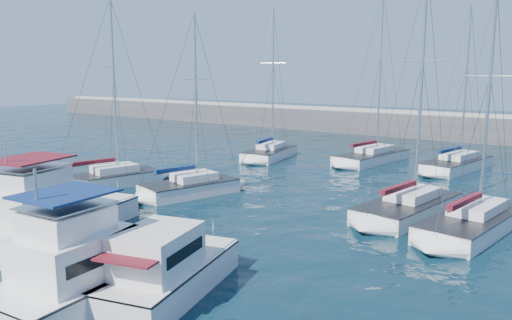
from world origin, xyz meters
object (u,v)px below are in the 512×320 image
Objects in this scene: sailboat_mid_e at (473,223)px; sailboat_back_c at (456,164)px; sailboat_back_a at (270,153)px; sailboat_back_b at (372,157)px; motor_yacht_stbd_outer at (166,272)px; sailboat_mid_d at (409,207)px; sailboat_mid_a at (110,179)px; motor_yacht_stbd_inner at (89,271)px; sailboat_mid_c at (190,188)px; motor_yacht_port_inner at (48,216)px.

sailboat_back_c is (-5.64, 17.65, 0.01)m from sailboat_mid_e.
sailboat_back_b is at bearing 11.07° from sailboat_back_a.
motor_yacht_stbd_outer is 32.70m from sailboat_back_b.
motor_yacht_stbd_outer is at bearing -108.82° from sailboat_mid_e.
sailboat_mid_d is (3.50, 16.21, -0.43)m from motor_yacht_stbd_outer.
sailboat_back_b is at bearing 127.31° from sailboat_mid_d.
sailboat_mid_a is 17.64m from sailboat_back_a.
sailboat_back_a is at bearing -149.33° from sailboat_back_b.
sailboat_back_a reaches higher than sailboat_mid_e.
sailboat_mid_a is 0.97× the size of sailboat_mid_d.
sailboat_mid_d is 1.00× the size of sailboat_back_c.
motor_yacht_stbd_inner is at bearing -86.93° from sailboat_back_c.
motor_yacht_stbd_outer is 16.96m from sailboat_mid_e.
sailboat_back_c is (19.32, 22.17, -0.01)m from sailboat_mid_a.
sailboat_mid_d reaches higher than sailboat_mid_c.
sailboat_mid_d reaches higher than sailboat_mid_e.
sailboat_mid_a is 25.36m from sailboat_mid_e.
sailboat_back_c is at bearing 114.65° from sailboat_mid_e.
sailboat_back_c reaches higher than sailboat_mid_e.
sailboat_back_a is at bearing 102.51° from motor_yacht_stbd_outer.
motor_yacht_stbd_outer is 16.20m from sailboat_mid_c.
sailboat_back_c reaches higher than motor_yacht_stbd_inner.
sailboat_back_c is at bearing 55.99° from motor_yacht_port_inner.
sailboat_mid_c is at bearing -96.03° from sailboat_back_b.
motor_yacht_stbd_outer is at bearing 37.82° from motor_yacht_stbd_inner.
motor_yacht_port_inner is 0.79× the size of sailboat_mid_c.
sailboat_back_b reaches higher than sailboat_mid_d.
motor_yacht_stbd_inner is at bearing -26.26° from sailboat_mid_a.
motor_yacht_stbd_inner is 0.59× the size of sailboat_mid_a.
motor_yacht_stbd_outer is 32.98m from sailboat_back_c.
sailboat_back_b reaches higher than sailboat_mid_c.
sailboat_back_b is at bearing 74.32° from sailboat_mid_a.
sailboat_mid_e is at bearing 48.68° from motor_yacht_stbd_outer.
motor_yacht_stbd_outer is 0.56× the size of sailboat_mid_e.
motor_yacht_port_inner is 10.15m from motor_yacht_stbd_outer.
motor_yacht_stbd_inner is 34.36m from sailboat_back_b.
sailboat_mid_c is 0.84× the size of sailboat_back_a.
sailboat_back_a is 1.04× the size of sailboat_back_c.
sailboat_mid_e is (7.37, 15.28, -0.44)m from motor_yacht_stbd_outer.
sailboat_mid_a is at bearing -158.57° from sailboat_mid_d.
sailboat_mid_e is (24.96, 4.52, -0.02)m from sailboat_mid_a.
sailboat_back_a is at bearing 154.04° from sailboat_mid_d.
sailboat_mid_c is (-8.59, 14.20, -0.62)m from motor_yacht_stbd_inner.
sailboat_mid_c reaches higher than motor_yacht_stbd_outer.
sailboat_back_b is at bearing 134.97° from sailboat_mid_e.
motor_yacht_stbd_outer is 0.49× the size of sailboat_back_a.
sailboat_mid_c reaches higher than motor_yacht_port_inner.
sailboat_mid_d reaches higher than sailboat_mid_a.
sailboat_back_c is (16.78, 4.71, -0.02)m from sailboat_back_a.
sailboat_back_b is (4.78, 19.94, 0.01)m from sailboat_mid_c.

